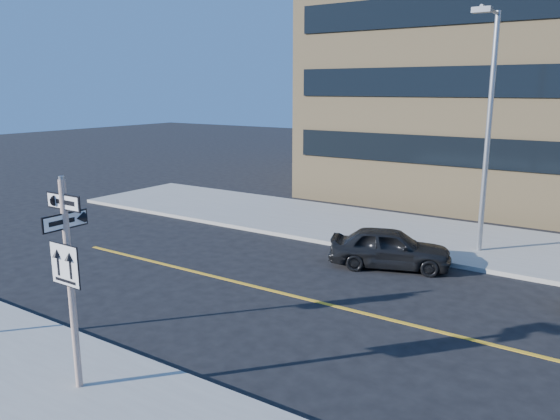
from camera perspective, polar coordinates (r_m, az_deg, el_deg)
The scene contains 5 objects.
ground at distance 13.09m, azimuth -11.07°, elevation -13.53°, with size 120.00×120.00×0.00m, color black.
sign_pole at distance 10.70m, azimuth -21.18°, elevation -6.11°, with size 0.92×0.92×4.06m.
parked_car_a at distance 18.09m, azimuth 11.40°, elevation -3.88°, with size 3.88×1.56×1.32m, color black.
streetlight_a at distance 19.50m, azimuth 20.88°, elevation 8.97°, with size 0.55×2.25×8.00m.
building_brick at distance 33.99m, azimuth 23.86°, elevation 17.12°, with size 18.00×18.00×18.00m, color #A2875A.
Camera 1 is at (8.45, -8.21, 5.71)m, focal length 35.00 mm.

